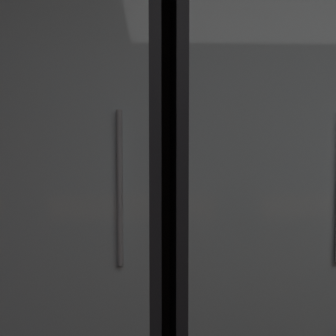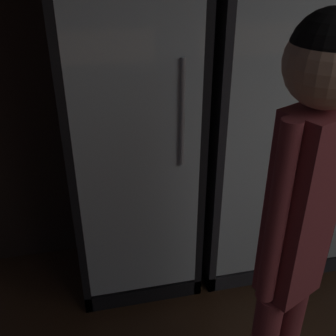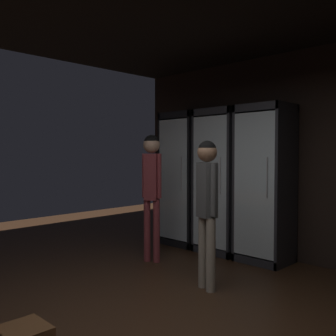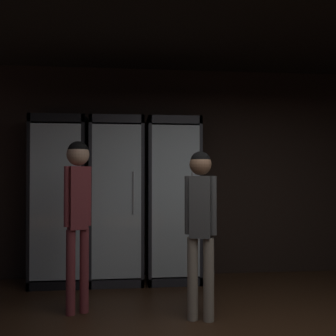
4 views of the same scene
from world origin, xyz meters
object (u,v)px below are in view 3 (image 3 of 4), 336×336
object	(u,v)px
cooler_far_left	(186,180)
shopper_near	(152,178)
cooler_left	(223,182)
shopper_far	(207,197)
cooler_center	(266,185)

from	to	relation	value
cooler_far_left	shopper_near	distance (m)	1.16
cooler_left	shopper_near	distance (m)	1.16
cooler_left	shopper_far	size ratio (longest dim) A/B	1.32
shopper_near	cooler_far_left	bearing A→B (deg)	108.28
cooler_center	shopper_far	xyz separation A→B (m)	(0.10, -1.39, -0.03)
cooler_far_left	cooler_center	xyz separation A→B (m)	(1.43, 0.00, -0.00)
cooler_far_left	cooler_center	world-z (taller)	same
cooler_left	cooler_far_left	bearing A→B (deg)	-179.84
cooler_center	shopper_near	bearing A→B (deg)	-134.24
cooler_left	shopper_far	world-z (taller)	cooler_left
cooler_far_left	shopper_near	xyz separation A→B (m)	(0.36, -1.09, 0.09)
cooler_center	shopper_near	size ratio (longest dim) A/B	1.23
cooler_far_left	shopper_far	distance (m)	2.07
cooler_far_left	shopper_near	bearing A→B (deg)	-71.72
cooler_left	cooler_center	xyz separation A→B (m)	(0.71, 0.00, -0.00)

